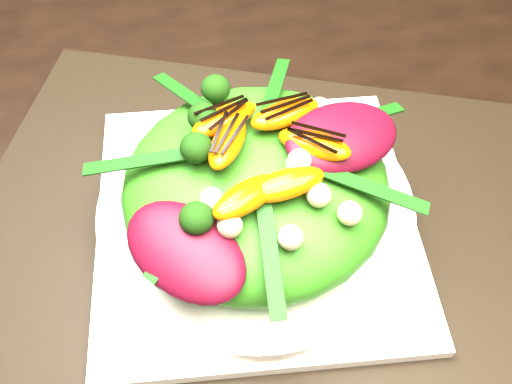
{
  "coord_description": "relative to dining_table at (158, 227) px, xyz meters",
  "views": [
    {
      "loc": [
        0.05,
        -0.3,
        1.17
      ],
      "look_at": [
        0.09,
        -0.02,
        0.8
      ],
      "focal_mm": 42.0,
      "sensor_mm": 36.0,
      "label": 1
    }
  ],
  "objects": [
    {
      "name": "dining_table",
      "position": [
        0.0,
        0.0,
        0.0
      ],
      "size": [
        1.6,
        0.9,
        0.75
      ],
      "primitive_type": "cube",
      "color": "black",
      "rests_on": "floor"
    },
    {
      "name": "placemat",
      "position": [
        0.09,
        -0.02,
        0.02
      ],
      "size": [
        0.58,
        0.5,
        0.0
      ],
      "primitive_type": "cube",
      "rotation": [
        0.0,
        0.0,
        -0.32
      ],
      "color": "black",
      "rests_on": "dining_table"
    },
    {
      "name": "plate_base",
      "position": [
        0.09,
        -0.02,
        0.03
      ],
      "size": [
        0.27,
        0.27,
        0.01
      ],
      "primitive_type": "cube",
      "rotation": [
        0.0,
        0.0,
        -0.04
      ],
      "color": "white",
      "rests_on": "placemat"
    },
    {
      "name": "salad_bowl",
      "position": [
        0.09,
        -0.02,
        0.04
      ],
      "size": [
        0.29,
        0.29,
        0.02
      ],
      "primitive_type": "cylinder",
      "rotation": [
        0.0,
        0.0,
        -0.15
      ],
      "color": "white",
      "rests_on": "plate_base"
    },
    {
      "name": "lettuce_mound",
      "position": [
        0.09,
        -0.02,
        0.08
      ],
      "size": [
        0.22,
        0.22,
        0.07
      ],
      "primitive_type": "ellipsoid",
      "rotation": [
        0.0,
        0.0,
        -0.08
      ],
      "color": "#327A16",
      "rests_on": "salad_bowl"
    },
    {
      "name": "radicchio_leaf",
      "position": [
        0.15,
        -0.02,
        0.11
      ],
      "size": [
        0.11,
        0.09,
        0.02
      ],
      "primitive_type": "ellipsoid",
      "rotation": [
        0.0,
        0.0,
        0.33
      ],
      "color": "#450715",
      "rests_on": "lettuce_mound"
    },
    {
      "name": "orange_segment",
      "position": [
        0.08,
        -0.02,
        0.12
      ],
      "size": [
        0.06,
        0.04,
        0.01
      ],
      "primitive_type": "ellipsoid",
      "rotation": [
        0.0,
        0.0,
        0.26
      ],
      "color": "#CA5103",
      "rests_on": "lettuce_mound"
    },
    {
      "name": "broccoli_floret",
      "position": [
        0.03,
        0.0,
        0.12
      ],
      "size": [
        0.03,
        0.03,
        0.03
      ],
      "primitive_type": "sphere",
      "rotation": [
        0.0,
        0.0,
        0.03
      ],
      "color": "#133309",
      "rests_on": "lettuce_mound"
    },
    {
      "name": "macadamia_nut",
      "position": [
        0.12,
        -0.05,
        0.12
      ],
      "size": [
        0.02,
        0.02,
        0.02
      ],
      "primitive_type": "sphere",
      "rotation": [
        0.0,
        0.0,
        -0.29
      ],
      "color": "beige",
      "rests_on": "lettuce_mound"
    },
    {
      "name": "balsamic_drizzle",
      "position": [
        0.08,
        -0.02,
        0.13
      ],
      "size": [
        0.04,
        0.01,
        0.0
      ],
      "primitive_type": "cube",
      "rotation": [
        0.0,
        0.0,
        0.26
      ],
      "color": "black",
      "rests_on": "orange_segment"
    }
  ]
}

